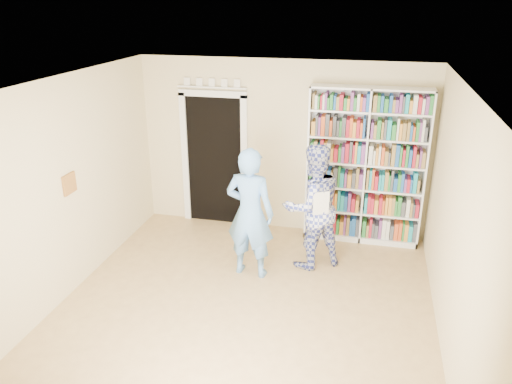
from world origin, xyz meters
TOP-DOWN VIEW (x-y plane):
  - floor at (0.00, 0.00)m, footprint 5.00×5.00m
  - ceiling at (0.00, 0.00)m, footprint 5.00×5.00m
  - wall_back at (0.00, 2.50)m, footprint 4.50×0.00m
  - wall_left at (-2.25, 0.00)m, footprint 0.00×5.00m
  - wall_right at (2.25, 0.00)m, footprint 0.00×5.00m
  - bookshelf at (1.29, 2.34)m, footprint 1.72×0.32m
  - doorway at (-1.10, 2.48)m, footprint 1.10×0.08m
  - wall_art at (-2.23, 0.20)m, footprint 0.03×0.25m
  - man_blue at (-0.13, 0.95)m, footprint 0.69×0.49m
  - man_plaid at (0.63, 1.38)m, footprint 1.08×1.03m
  - paper_sheet at (0.77, 1.14)m, footprint 0.20×0.11m

SIDE VIEW (x-z plane):
  - floor at x=0.00m, z-range 0.00..0.00m
  - man_plaid at x=0.63m, z-range 0.00..1.76m
  - man_blue at x=-0.13m, z-range 0.00..1.79m
  - paper_sheet at x=0.77m, z-range 0.89..1.20m
  - doorway at x=-1.10m, z-range -0.04..2.39m
  - bookshelf at x=1.29m, z-range 0.01..2.38m
  - wall_back at x=0.00m, z-range -0.90..3.60m
  - wall_left at x=-2.25m, z-range -1.15..3.85m
  - wall_right at x=2.25m, z-range -1.15..3.85m
  - wall_art at x=-2.23m, z-range 1.27..1.52m
  - ceiling at x=0.00m, z-range 2.70..2.70m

